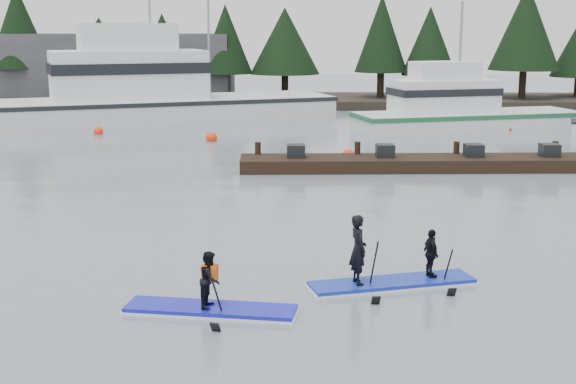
{
  "coord_description": "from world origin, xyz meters",
  "views": [
    {
      "loc": [
        0.46,
        -15.45,
        5.55
      ],
      "look_at": [
        0.0,
        6.0,
        1.1
      ],
      "focal_mm": 50.0,
      "sensor_mm": 36.0,
      "label": 1
    }
  ],
  "objects_px": {
    "paddleboard_solo": "(210,296)",
    "paddleboard_duo": "(389,266)",
    "fishing_boat_large": "(159,108)",
    "floating_dock": "(435,163)",
    "fishing_boat_medium": "(462,120)"
  },
  "relations": [
    {
      "from": "paddleboard_solo",
      "to": "floating_dock",
      "type": "bearing_deg",
      "value": 74.49
    },
    {
      "from": "floating_dock",
      "to": "paddleboard_duo",
      "type": "bearing_deg",
      "value": -105.3
    },
    {
      "from": "floating_dock",
      "to": "fishing_boat_medium",
      "type": "bearing_deg",
      "value": 72.33
    },
    {
      "from": "floating_dock",
      "to": "paddleboard_solo",
      "type": "xyz_separation_m",
      "value": [
        -6.99,
        -16.24,
        0.09
      ]
    },
    {
      "from": "fishing_boat_large",
      "to": "floating_dock",
      "type": "distance_m",
      "value": 20.91
    },
    {
      "from": "paddleboard_duo",
      "to": "paddleboard_solo",
      "type": "bearing_deg",
      "value": -171.33
    },
    {
      "from": "fishing_boat_large",
      "to": "paddleboard_solo",
      "type": "relative_size",
      "value": 5.74
    },
    {
      "from": "fishing_boat_medium",
      "to": "paddleboard_duo",
      "type": "distance_m",
      "value": 27.83
    },
    {
      "from": "floating_dock",
      "to": "paddleboard_solo",
      "type": "bearing_deg",
      "value": -115.75
    },
    {
      "from": "fishing_boat_large",
      "to": "paddleboard_solo",
      "type": "height_order",
      "value": "fishing_boat_large"
    },
    {
      "from": "floating_dock",
      "to": "paddleboard_duo",
      "type": "height_order",
      "value": "paddleboard_duo"
    },
    {
      "from": "paddleboard_duo",
      "to": "fishing_boat_medium",
      "type": "bearing_deg",
      "value": 59.84
    },
    {
      "from": "floating_dock",
      "to": "paddleboard_duo",
      "type": "distance_m",
      "value": 14.91
    },
    {
      "from": "floating_dock",
      "to": "paddleboard_solo",
      "type": "relative_size",
      "value": 4.44
    },
    {
      "from": "paddleboard_solo",
      "to": "paddleboard_duo",
      "type": "distance_m",
      "value": 4.06
    }
  ]
}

